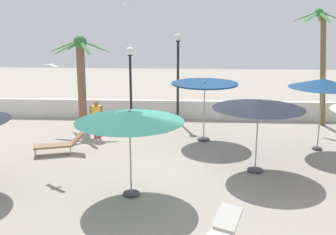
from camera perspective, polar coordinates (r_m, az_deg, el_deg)
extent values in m
plane|color=#9E9384|center=(13.39, -0.71, -8.84)|extent=(56.00, 56.00, 0.00)
cube|color=silver|center=(21.06, 0.83, 1.10)|extent=(25.20, 0.30, 0.95)
cylinder|color=#333338|center=(17.41, 19.92, -4.07)|extent=(0.38, 0.38, 0.08)
cylinder|color=#A5A5AD|center=(17.09, 20.26, -0.14)|extent=(0.05, 0.05, 2.54)
cone|color=navy|center=(16.82, 20.67, 4.47)|extent=(2.58, 2.58, 0.35)
sphere|color=#99999E|center=(16.79, 20.72, 5.11)|extent=(0.08, 0.08, 0.08)
cylinder|color=#333338|center=(14.50, 11.94, -7.15)|extent=(0.53, 0.53, 0.08)
cylinder|color=#A5A5AD|center=(14.14, 12.16, -3.02)|extent=(0.05, 0.05, 2.26)
cone|color=black|center=(13.84, 12.42, 1.78)|extent=(3.04, 3.04, 0.26)
sphere|color=#99999E|center=(13.81, 12.45, 2.40)|extent=(0.08, 0.08, 0.08)
cylinder|color=#333338|center=(12.49, -5.09, -10.46)|extent=(0.49, 0.49, 0.08)
cylinder|color=#A5A5AD|center=(12.07, -5.21, -5.64)|extent=(0.05, 0.05, 2.31)
cone|color=#1E594C|center=(11.70, -5.35, 0.18)|extent=(3.13, 3.13, 0.31)
sphere|color=#99999E|center=(11.66, -5.37, 1.01)|extent=(0.08, 0.08, 0.08)
cylinder|color=#333338|center=(17.64, 4.94, -3.02)|extent=(0.52, 0.52, 0.08)
cylinder|color=#A5A5AD|center=(17.32, 5.02, 0.75)|extent=(0.05, 0.05, 2.46)
cylinder|color=navy|center=(17.08, 5.11, 4.70)|extent=(2.75, 2.75, 0.06)
sphere|color=#99999E|center=(17.07, 5.11, 4.98)|extent=(0.08, 0.08, 0.08)
cylinder|color=brown|center=(20.80, 20.64, 6.10)|extent=(0.67, 0.25, 5.29)
sphere|color=#347A37|center=(20.52, 20.15, 13.47)|extent=(0.41, 0.41, 0.41)
ellipsoid|color=#347A37|center=(20.61, 21.87, 12.81)|extent=(1.21, 0.38, 0.50)
ellipsoid|color=#347A37|center=(21.14, 20.25, 12.96)|extent=(0.61, 1.18, 0.50)
ellipsoid|color=#347A37|center=(20.74, 18.45, 13.10)|extent=(1.08, 0.87, 0.50)
ellipsoid|color=#347A37|center=(19.97, 19.23, 13.02)|extent=(0.98, 0.98, 0.50)
ellipsoid|color=#347A37|center=(19.95, 20.85, 12.89)|extent=(0.36, 1.21, 0.50)
cylinder|color=brown|center=(19.66, -11.85, 4.37)|extent=(0.41, 0.38, 3.98)
sphere|color=#336D33|center=(19.43, -12.07, 10.16)|extent=(0.61, 0.61, 0.61)
ellipsoid|color=#336D33|center=(19.15, -9.95, 9.66)|extent=(1.44, 0.41, 0.59)
ellipsoid|color=#336D33|center=(19.97, -10.47, 9.81)|extent=(0.90, 1.33, 0.59)
ellipsoid|color=#336D33|center=(20.12, -12.94, 9.72)|extent=(1.06, 1.23, 0.59)
ellipsoid|color=#336D33|center=(19.67, -14.17, 9.56)|extent=(1.43, 0.25, 0.59)
ellipsoid|color=#336D33|center=(18.96, -13.80, 9.43)|extent=(0.98, 1.29, 0.59)
ellipsoid|color=#336D33|center=(18.71, -11.43, 9.49)|extent=(0.89, 1.34, 0.59)
cylinder|color=black|center=(20.47, -5.08, -0.42)|extent=(0.28, 0.28, 0.20)
cylinder|color=black|center=(20.13, -5.17, 3.87)|extent=(0.12, 0.12, 3.31)
cylinder|color=black|center=(19.91, -5.28, 8.56)|extent=(0.22, 0.22, 0.06)
sphere|color=white|center=(19.89, -5.29, 9.14)|extent=(0.40, 0.40, 0.40)
cylinder|color=black|center=(20.54, 1.35, -0.31)|extent=(0.28, 0.28, 0.20)
cylinder|color=black|center=(20.15, 1.38, 4.88)|extent=(0.12, 0.12, 3.97)
cylinder|color=black|center=(19.93, 1.41, 10.52)|extent=(0.22, 0.22, 0.06)
sphere|color=white|center=(19.92, 1.41, 11.04)|extent=(0.36, 0.36, 0.36)
cube|color=silver|center=(9.99, 8.28, -13.51)|extent=(0.76, 0.77, 0.43)
cube|color=#B7B7BC|center=(16.42, -17.89, -4.49)|extent=(0.21, 0.54, 0.35)
cube|color=#B7B7BC|center=(16.39, -13.34, -4.21)|extent=(0.21, 0.54, 0.35)
cube|color=#8C6B4C|center=(16.34, -15.66, -3.77)|extent=(1.50, 0.96, 0.08)
cube|color=#8C6B4C|center=(16.28, -12.42, -2.81)|extent=(0.65, 0.68, 0.52)
cylinder|color=#D8333F|center=(18.04, -9.53, -1.51)|extent=(0.12, 0.12, 0.84)
cylinder|color=#D8333F|center=(18.08, -10.03, -1.51)|extent=(0.12, 0.12, 0.84)
cube|color=gold|center=(17.88, -9.87, 0.70)|extent=(0.36, 0.24, 0.59)
sphere|color=#936B4C|center=(17.79, -9.93, 1.98)|extent=(0.23, 0.23, 0.23)
cylinder|color=#936B4C|center=(17.83, -9.12, 0.78)|extent=(0.08, 0.08, 0.53)
cylinder|color=#936B4C|center=(17.93, -10.63, 0.79)|extent=(0.08, 0.08, 0.53)
ellipsoid|color=white|center=(22.64, -6.10, 15.28)|extent=(0.33, 0.28, 0.12)
sphere|color=white|center=(22.52, -5.77, 15.37)|extent=(0.10, 0.10, 0.10)
cube|color=silver|center=(22.87, -5.54, 15.33)|extent=(0.47, 0.60, 0.03)
cube|color=silver|center=(22.41, -6.67, 15.33)|extent=(0.47, 0.60, 0.06)
ellipsoid|color=white|center=(14.57, -16.11, 6.88)|extent=(0.29, 0.33, 0.12)
sphere|color=white|center=(14.65, -15.56, 7.07)|extent=(0.10, 0.10, 0.10)
cube|color=silver|center=(14.76, -16.61, 7.01)|extent=(0.45, 0.39, 0.07)
cube|color=silver|center=(14.37, -15.60, 6.90)|extent=(0.45, 0.39, 0.09)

